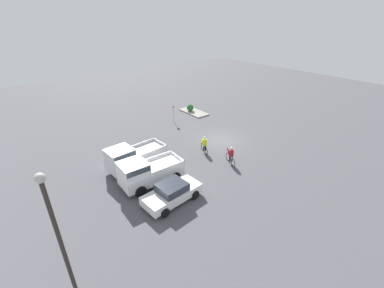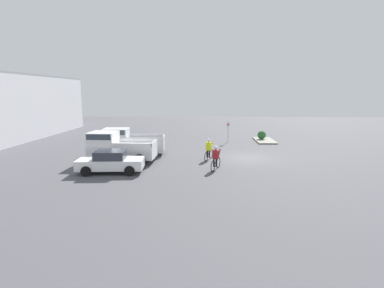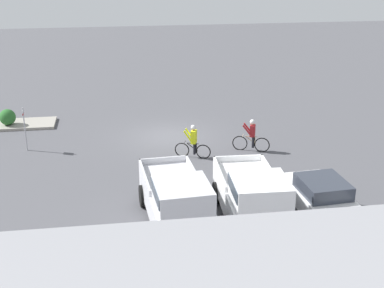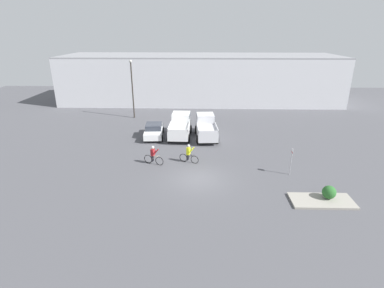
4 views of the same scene
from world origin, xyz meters
name	(u,v)px [view 1 (image 1 of 4)]	position (x,y,z in m)	size (l,w,h in m)	color
ground_plane	(221,140)	(0.00, 0.00, 0.00)	(80.00, 80.00, 0.00)	#4C4C51
sedan_0	(172,193)	(-4.85, 9.58, 0.73)	(2.25, 4.36, 1.47)	white
pickup_truck_0	(147,172)	(-2.03, 9.96, 1.19)	(2.40, 4.90, 2.31)	white
pickup_truck_1	(132,157)	(0.72, 9.74, 1.16)	(2.50, 5.14, 2.24)	silver
cyclist_0	(204,145)	(-0.86, 3.09, 0.82)	(1.68, 0.72, 1.69)	black
cyclist_1	(231,155)	(-3.86, 2.66, 0.82)	(1.76, 0.74, 1.68)	black
fire_lane_sign	(173,111)	(7.26, 0.97, 1.36)	(0.06, 0.30, 2.24)	#9E9EA3
lamppost	(61,243)	(-8.55, 17.03, 4.27)	(0.36, 0.36, 7.35)	#2D2823
curb_island	(194,112)	(8.30, -3.06, 0.07)	(4.13, 1.92, 0.15)	gray
shrub	(190,108)	(8.79, -2.83, 0.60)	(0.91, 0.91, 0.91)	#286028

